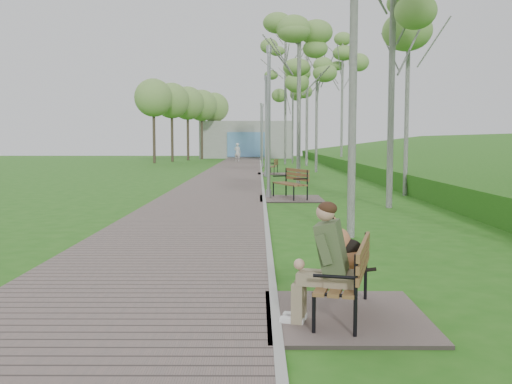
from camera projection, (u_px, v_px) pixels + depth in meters
ground at (267, 229)px, 12.38m from camera, size 120.00×120.00×0.00m
walkway at (232, 173)px, 33.80m from camera, size 3.50×67.00×0.04m
kerb at (262, 172)px, 33.79m from camera, size 0.10×67.00×0.05m
embankment at (473, 174)px, 32.25m from camera, size 14.00×70.00×1.60m
building_north at (247, 140)px, 62.97m from camera, size 10.00×5.20×4.00m
bench_main at (338, 281)px, 6.08m from camera, size 1.71×1.91×1.50m
bench_second at (290, 192)px, 18.57m from camera, size 2.02×2.25×1.24m
bench_third at (272, 171)px, 32.54m from camera, size 1.73×1.92×1.06m
lamp_post_near at (269, 128)px, 18.69m from camera, size 0.19×0.19×4.99m
lamp_post_second at (266, 130)px, 29.87m from camera, size 0.20×0.20×5.29m
lamp_post_third at (263, 138)px, 40.78m from camera, size 0.17×0.17×4.53m
lamp_post_far at (261, 134)px, 55.99m from camera, size 0.22×0.22×5.57m
pedestrian_near at (237, 152)px, 51.47m from camera, size 0.73×0.61×1.69m
birch_near_a at (393, 13)px, 15.76m from camera, size 2.46×2.46×6.94m
birch_mid_a at (299, 51)px, 24.96m from camera, size 2.35×2.35×7.41m
birch_mid_c at (317, 72)px, 33.99m from camera, size 2.42×2.42×7.66m
birch_far_a at (343, 58)px, 38.53m from camera, size 2.58×2.58×9.52m
birch_far_b at (286, 55)px, 44.94m from camera, size 2.90×2.90×11.06m
birch_far_c at (307, 71)px, 42.61m from camera, size 2.80×2.80×9.01m
birch_distant_a at (293, 83)px, 47.27m from camera, size 2.35×2.35×8.47m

